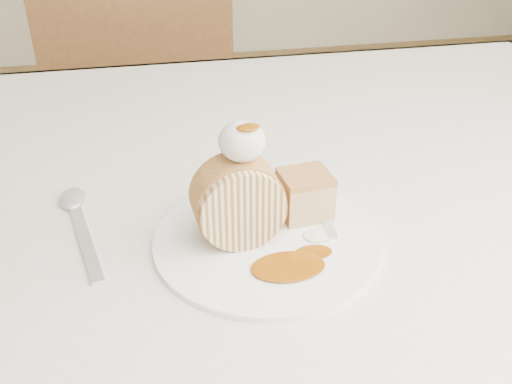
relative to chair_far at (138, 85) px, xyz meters
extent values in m
cube|color=white|center=(0.12, -0.84, 0.17)|extent=(1.40, 0.90, 0.04)
cube|color=white|center=(0.12, -0.39, 0.05)|extent=(1.40, 0.01, 0.28)
cylinder|color=brown|center=(0.74, -0.47, -0.21)|extent=(0.06, 0.06, 0.71)
cube|color=brown|center=(-0.01, 0.09, -0.09)|extent=(0.51, 0.51, 0.04)
cube|color=brown|center=(0.01, -0.12, 0.18)|extent=(0.47, 0.09, 0.49)
cylinder|color=brown|center=(0.17, 0.31, -0.34)|extent=(0.04, 0.04, 0.45)
cylinder|color=brown|center=(-0.23, 0.27, -0.34)|extent=(0.04, 0.04, 0.45)
cylinder|color=brown|center=(0.21, -0.08, -0.34)|extent=(0.04, 0.04, 0.45)
cylinder|color=brown|center=(-0.19, -0.13, -0.34)|extent=(0.04, 0.04, 0.45)
cylinder|color=white|center=(0.13, -1.01, 0.19)|extent=(0.27, 0.27, 0.01)
cylinder|color=beige|center=(0.11, -1.00, 0.24)|extent=(0.10, 0.06, 0.09)
cube|color=#BD8147|center=(0.19, -0.97, 0.22)|extent=(0.06, 0.06, 0.05)
ellipsoid|color=white|center=(0.11, -0.99, 0.31)|extent=(0.05, 0.05, 0.04)
ellipsoid|color=#7E4005|center=(0.12, -1.00, 0.33)|extent=(0.02, 0.02, 0.01)
cube|color=silver|center=(0.21, -0.97, 0.19)|extent=(0.03, 0.15, 0.00)
cube|color=silver|center=(-0.06, -0.97, 0.19)|extent=(0.06, 0.18, 0.00)
camera|label=1|loc=(0.02, -1.50, 0.56)|focal=40.00mm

